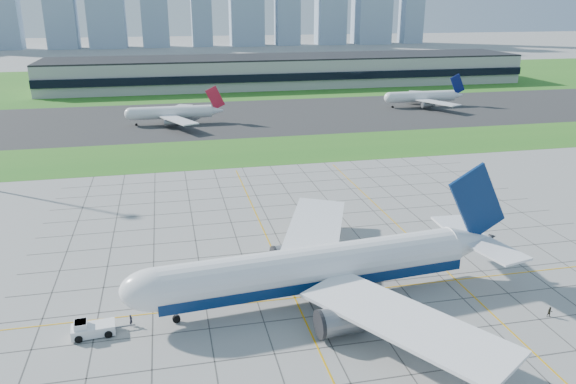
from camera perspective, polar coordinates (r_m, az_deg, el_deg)
The scene contains 12 objects.
ground at distance 94.77m, azimuth 6.38°, elevation -9.41°, with size 1400.00×1400.00×0.00m, color #9A9A95.
grass_median at distance 176.78m, azimuth -2.91°, elevation 4.21°, with size 700.00×35.00×0.04m, color #266B1E.
asphalt_taxiway at distance 229.86m, azimuth -5.23°, elevation 7.59°, with size 700.00×75.00×0.04m, color #383838.
grass_far at distance 337.87m, azimuth -7.70°, elevation 11.12°, with size 700.00×145.00×0.04m, color #266B1E.
apron_markings at distance 104.28m, azimuth 4.67°, elevation -6.58°, with size 120.00×130.00×0.03m.
terminal at distance 318.14m, azimuth 0.01°, elevation 12.24°, with size 260.00×43.00×15.80m.
airliner at distance 87.78m, azimuth 3.03°, elevation -7.72°, with size 63.46×64.05×19.98m.
pushback_tug at distance 85.65m, azimuth -19.38°, elevation -12.96°, with size 8.75×3.51×2.41m.
crew_near at distance 86.33m, azimuth -15.65°, elevation -12.44°, with size 0.63×0.41×1.72m, color black.
crew_far at distance 93.81m, azimuth 25.06°, elevation -10.99°, with size 0.78×0.61×1.61m, color black.
distant_jet_1 at distance 219.20m, azimuth -11.59°, elevation 7.93°, with size 35.38×42.66×14.08m.
distant_jet_2 at distance 258.36m, azimuth 13.53°, elevation 9.41°, with size 35.61×42.66×14.08m.
Camera 1 is at (-27.96, -78.73, 44.74)m, focal length 35.00 mm.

